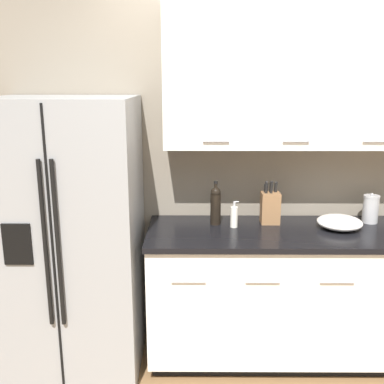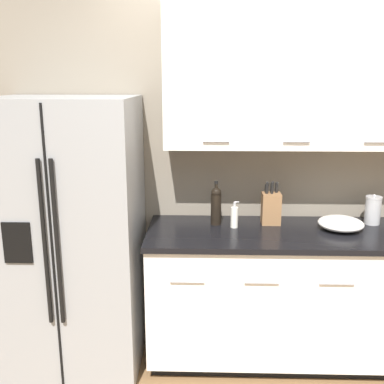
# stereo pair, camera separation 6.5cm
# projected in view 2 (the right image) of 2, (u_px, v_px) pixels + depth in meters

# --- Properties ---
(wall_back) EXTENTS (10.00, 0.39, 2.60)m
(wall_back) POSITION_uv_depth(u_px,v_px,m) (290.00, 141.00, 3.02)
(wall_back) COLOR gray
(wall_back) RESTS_ON ground_plane
(counter_unit) EXTENTS (1.84, 0.64, 0.91)m
(counter_unit) POSITION_uv_depth(u_px,v_px,m) (287.00, 295.00, 2.98)
(counter_unit) COLOR black
(counter_unit) RESTS_ON ground_plane
(refrigerator) EXTENTS (0.87, 0.73, 1.75)m
(refrigerator) POSITION_uv_depth(u_px,v_px,m) (71.00, 236.00, 2.87)
(refrigerator) COLOR gray
(refrigerator) RESTS_ON ground_plane
(knife_block) EXTENTS (0.12, 0.11, 0.29)m
(knife_block) POSITION_uv_depth(u_px,v_px,m) (271.00, 208.00, 2.98)
(knife_block) COLOR olive
(knife_block) RESTS_ON counter_unit
(wine_bottle) EXTENTS (0.07, 0.07, 0.29)m
(wine_bottle) POSITION_uv_depth(u_px,v_px,m) (216.00, 205.00, 2.96)
(wine_bottle) COLOR black
(wine_bottle) RESTS_ON counter_unit
(soap_dispenser) EXTENTS (0.05, 0.05, 0.18)m
(soap_dispenser) POSITION_uv_depth(u_px,v_px,m) (234.00, 217.00, 2.91)
(soap_dispenser) COLOR silver
(soap_dispenser) RESTS_ON counter_unit
(steel_canister) EXTENTS (0.11, 0.11, 0.20)m
(steel_canister) POSITION_uv_depth(u_px,v_px,m) (373.00, 210.00, 2.98)
(steel_canister) COLOR #A3A3A5
(steel_canister) RESTS_ON counter_unit
(mixing_bowl) EXTENTS (0.29, 0.29, 0.08)m
(mixing_bowl) POSITION_uv_depth(u_px,v_px,m) (341.00, 223.00, 2.88)
(mixing_bowl) COLOR white
(mixing_bowl) RESTS_ON counter_unit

